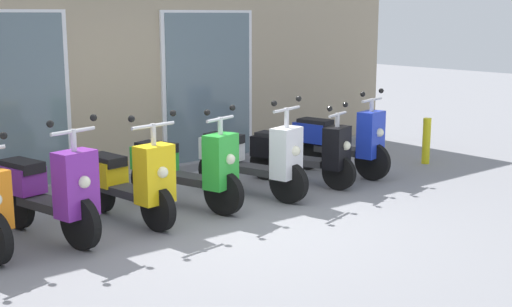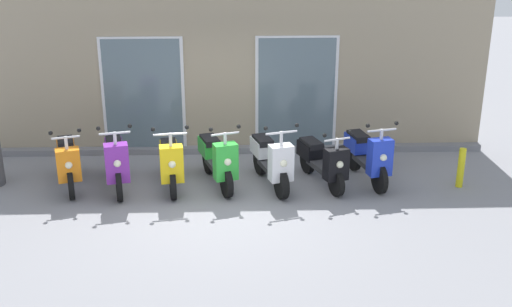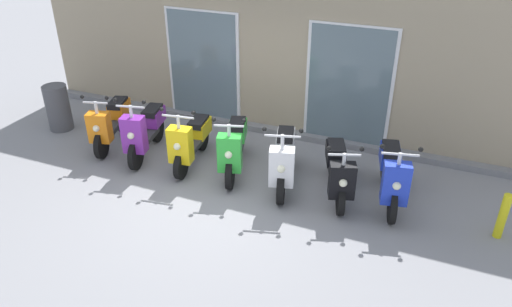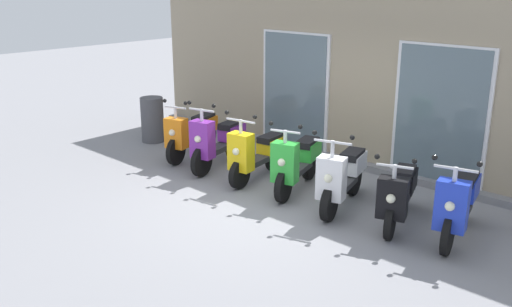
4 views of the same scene
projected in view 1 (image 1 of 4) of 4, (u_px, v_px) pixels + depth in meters
The scene contains 9 objects.
ground_plane at pixel (230, 223), 7.53m from camera, with size 40.00×40.00×0.00m, color gray.
storefront_facade at pixel (110, 49), 9.19m from camera, with size 10.37×0.50×3.70m.
scooter_purple at pixel (48, 190), 6.88m from camera, with size 0.69×1.58×1.29m.
scooter_yellow at pixel (128, 180), 7.47m from camera, with size 0.62×1.52×1.25m.
scooter_green at pixel (186, 168), 8.02m from camera, with size 0.78×1.59×1.23m.
scooter_white at pixel (253, 159), 8.52m from camera, with size 0.78×1.59×1.27m.
scooter_black at pixel (302, 152), 9.13m from camera, with size 0.81×1.51×1.12m.
scooter_blue at pixel (341, 140), 9.67m from camera, with size 0.70×1.58×1.24m.
curb_bollard at pixel (426, 141), 10.45m from camera, with size 0.12×0.12×0.70m, color yellow.
Camera 1 is at (-4.30, -5.81, 2.24)m, focal length 48.26 mm.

